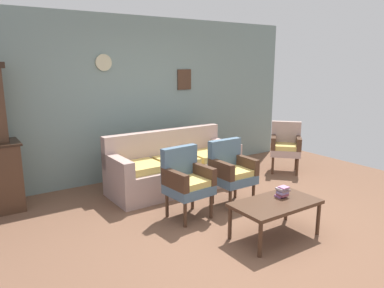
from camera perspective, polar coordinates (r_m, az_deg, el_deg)
The scene contains 8 objects.
ground_plane at distance 4.50m, azimuth 7.23°, elevation -13.15°, with size 7.68×7.68×0.00m, color brown.
wall_back_with_decor at distance 6.30m, azimuth -8.38°, elevation 7.05°, with size 6.40×0.09×2.70m.
floral_couch at distance 5.74m, azimuth -2.89°, elevation -3.84°, with size 2.08×0.84×0.90m.
armchair_row_middle at distance 4.65m, azimuth -0.86°, elevation -5.56°, with size 0.56×0.53×0.90m.
armchair_near_couch_end at distance 5.09m, azimuth 6.14°, elevation -4.00°, with size 0.52×0.49×0.90m.
wingback_chair_by_fireplace at distance 6.80m, azimuth 14.43°, elevation -0.09°, with size 0.71×0.71×0.90m.
coffee_table at distance 4.27m, azimuth 12.92°, elevation -9.36°, with size 1.00×0.56×0.42m.
book_stack_on_table at distance 4.39m, azimuth 13.96°, elevation -7.25°, with size 0.14×0.12×0.13m.
Camera 1 is at (-2.70, -3.03, 1.95)m, focal length 34.10 mm.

